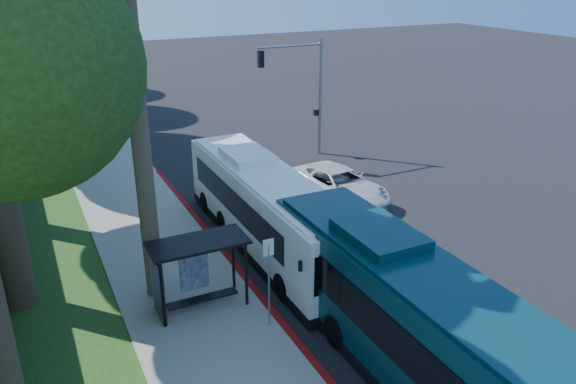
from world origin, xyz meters
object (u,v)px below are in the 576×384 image
bus_shelter (190,262)px  teal_bus (418,322)px  white_bus (266,207)px  pickup (340,185)px

bus_shelter → teal_bus: size_ratio=0.25×
bus_shelter → teal_bus: bearing=-53.1°
bus_shelter → white_bus: bearing=36.9°
teal_bus → pickup: bearing=68.2°
white_bus → pickup: bearing=28.5°
bus_shelter → teal_bus: teal_bus is taller
white_bus → bus_shelter: bearing=-143.1°
bus_shelter → pickup: bearing=32.4°
white_bus → teal_bus: teal_bus is taller
bus_shelter → pickup: size_ratio=0.56×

